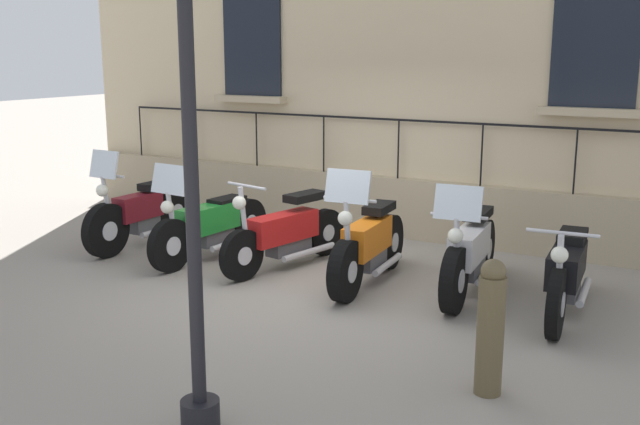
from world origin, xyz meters
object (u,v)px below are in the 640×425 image
at_px(bollard, 490,327).
at_px(motorcycle_orange, 368,247).
at_px(motorcycle_white, 470,255).
at_px(motorcycle_black, 567,274).
at_px(motorcycle_green, 210,225).
at_px(motorcycle_maroon, 140,215).
at_px(lamppost, 188,78).
at_px(motorcycle_red, 286,234).

bearing_deg(bollard, motorcycle_orange, -135.29).
xyz_separation_m(motorcycle_white, motorcycle_black, (0.16, 1.07, -0.01)).
bearing_deg(motorcycle_green, bollard, 64.75).
xyz_separation_m(motorcycle_maroon, lamppost, (3.63, 3.90, 2.04)).
bearing_deg(motorcycle_maroon, bollard, 69.67).
distance_m(motorcycle_red, motorcycle_white, 2.32).
distance_m(motorcycle_orange, motorcycle_black, 2.20).
distance_m(motorcycle_maroon, lamppost, 5.71).
bearing_deg(motorcycle_orange, motorcycle_white, 101.74).
bearing_deg(motorcycle_maroon, motorcycle_red, 93.23).
xyz_separation_m(motorcycle_maroon, motorcycle_red, (-0.13, 2.27, -0.01)).
distance_m(motorcycle_maroon, motorcycle_orange, 3.46).
bearing_deg(motorcycle_green, lamppost, 36.61).
height_order(motorcycle_maroon, motorcycle_green, motorcycle_maroon).
bearing_deg(motorcycle_white, lamppost, -10.06).
relative_size(motorcycle_maroon, motorcycle_red, 0.97).
height_order(motorcycle_black, lamppost, lamppost).
xyz_separation_m(motorcycle_black, lamppost, (3.73, -1.76, 2.05)).
xyz_separation_m(motorcycle_maroon, motorcycle_white, (-0.26, 4.59, 0.00)).
height_order(motorcycle_orange, lamppost, lamppost).
bearing_deg(motorcycle_orange, motorcycle_green, -88.99).
xyz_separation_m(motorcycle_red, lamppost, (3.76, 1.63, 2.05)).
xyz_separation_m(motorcycle_green, motorcycle_white, (-0.27, 3.38, 0.00)).
relative_size(motorcycle_maroon, motorcycle_orange, 0.99).
height_order(motorcycle_green, bollard, motorcycle_green).
height_order(motorcycle_orange, motorcycle_black, motorcycle_orange).
relative_size(motorcycle_green, motorcycle_black, 1.01).
bearing_deg(motorcycle_maroon, lamppost, 47.03).
height_order(motorcycle_maroon, motorcycle_black, motorcycle_maroon).
relative_size(motorcycle_green, motorcycle_red, 1.03).
bearing_deg(motorcycle_red, motorcycle_maroon, -86.77).
bearing_deg(motorcycle_red, lamppost, 23.39).
distance_m(motorcycle_orange, lamppost, 4.21).
bearing_deg(motorcycle_green, motorcycle_white, 94.65).
distance_m(motorcycle_red, bollard, 3.89).
bearing_deg(bollard, motorcycle_white, -158.33).
relative_size(motorcycle_maroon, motorcycle_white, 0.97).
relative_size(motorcycle_red, motorcycle_orange, 1.02).
relative_size(motorcycle_white, lamppost, 0.51).
bearing_deg(lamppost, bollard, 134.79).
relative_size(motorcycle_orange, motorcycle_black, 0.97).
distance_m(motorcycle_maroon, motorcycle_white, 4.60).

